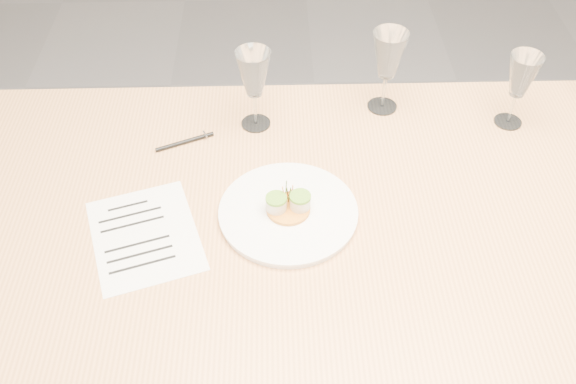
{
  "coord_description": "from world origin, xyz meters",
  "views": [
    {
      "loc": [
        -0.19,
        -0.89,
        1.76
      ],
      "look_at": [
        -0.16,
        0.05,
        0.8
      ],
      "focal_mm": 40.0,
      "sensor_mm": 36.0,
      "label": 1
    }
  ],
  "objects_px": {
    "dining_table": "(364,245)",
    "wine_glass_2": "(522,77)",
    "dinner_plate": "(288,211)",
    "wine_glass_1": "(388,57)",
    "wine_glass_0": "(254,75)",
    "ballpoint_pen": "(185,142)",
    "recipe_sheet": "(145,235)"
  },
  "relations": [
    {
      "from": "dining_table",
      "to": "wine_glass_2",
      "type": "relative_size",
      "value": 12.47
    },
    {
      "from": "dining_table",
      "to": "wine_glass_2",
      "type": "height_order",
      "value": "wine_glass_2"
    },
    {
      "from": "dinner_plate",
      "to": "wine_glass_1",
      "type": "distance_m",
      "value": 0.47
    },
    {
      "from": "wine_glass_0",
      "to": "wine_glass_1",
      "type": "height_order",
      "value": "wine_glass_1"
    },
    {
      "from": "ballpoint_pen",
      "to": "dining_table",
      "type": "bearing_deg",
      "value": -57.52
    },
    {
      "from": "ballpoint_pen",
      "to": "wine_glass_1",
      "type": "height_order",
      "value": "wine_glass_1"
    },
    {
      "from": "dining_table",
      "to": "wine_glass_2",
      "type": "xyz_separation_m",
      "value": [
        0.39,
        0.33,
        0.2
      ]
    },
    {
      "from": "dinner_plate",
      "to": "wine_glass_1",
      "type": "relative_size",
      "value": 1.39
    },
    {
      "from": "ballpoint_pen",
      "to": "wine_glass_2",
      "type": "relative_size",
      "value": 0.71
    },
    {
      "from": "dinner_plate",
      "to": "wine_glass_2",
      "type": "relative_size",
      "value": 1.54
    },
    {
      "from": "ballpoint_pen",
      "to": "wine_glass_1",
      "type": "xyz_separation_m",
      "value": [
        0.49,
        0.13,
        0.14
      ]
    },
    {
      "from": "ballpoint_pen",
      "to": "wine_glass_0",
      "type": "relative_size",
      "value": 0.66
    },
    {
      "from": "ballpoint_pen",
      "to": "wine_glass_0",
      "type": "distance_m",
      "value": 0.23
    },
    {
      "from": "dining_table",
      "to": "dinner_plate",
      "type": "height_order",
      "value": "dinner_plate"
    },
    {
      "from": "dinner_plate",
      "to": "dining_table",
      "type": "bearing_deg",
      "value": -11.1
    },
    {
      "from": "ballpoint_pen",
      "to": "wine_glass_0",
      "type": "xyz_separation_m",
      "value": [
        0.17,
        0.07,
        0.14
      ]
    },
    {
      "from": "recipe_sheet",
      "to": "ballpoint_pen",
      "type": "bearing_deg",
      "value": 60.34
    },
    {
      "from": "wine_glass_0",
      "to": "wine_glass_2",
      "type": "bearing_deg",
      "value": -0.98
    },
    {
      "from": "dining_table",
      "to": "dinner_plate",
      "type": "relative_size",
      "value": 8.1
    },
    {
      "from": "ballpoint_pen",
      "to": "wine_glass_0",
      "type": "bearing_deg",
      "value": -1.36
    },
    {
      "from": "ballpoint_pen",
      "to": "wine_glass_0",
      "type": "height_order",
      "value": "wine_glass_0"
    },
    {
      "from": "wine_glass_1",
      "to": "dinner_plate",
      "type": "bearing_deg",
      "value": -124.01
    },
    {
      "from": "recipe_sheet",
      "to": "wine_glass_1",
      "type": "bearing_deg",
      "value": 19.25
    },
    {
      "from": "dining_table",
      "to": "recipe_sheet",
      "type": "height_order",
      "value": "recipe_sheet"
    },
    {
      "from": "dining_table",
      "to": "recipe_sheet",
      "type": "xyz_separation_m",
      "value": [
        -0.46,
        -0.02,
        0.07
      ]
    },
    {
      "from": "wine_glass_0",
      "to": "ballpoint_pen",
      "type": "bearing_deg",
      "value": -157.86
    },
    {
      "from": "wine_glass_0",
      "to": "wine_glass_1",
      "type": "distance_m",
      "value": 0.33
    },
    {
      "from": "dinner_plate",
      "to": "ballpoint_pen",
      "type": "xyz_separation_m",
      "value": [
        -0.24,
        0.24,
        -0.01
      ]
    },
    {
      "from": "dining_table",
      "to": "wine_glass_0",
      "type": "xyz_separation_m",
      "value": [
        -0.23,
        0.34,
        0.21
      ]
    },
    {
      "from": "dining_table",
      "to": "ballpoint_pen",
      "type": "bearing_deg",
      "value": 145.98
    },
    {
      "from": "recipe_sheet",
      "to": "dinner_plate",
      "type": "bearing_deg",
      "value": -8.74
    },
    {
      "from": "dinner_plate",
      "to": "wine_glass_2",
      "type": "height_order",
      "value": "wine_glass_2"
    }
  ]
}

